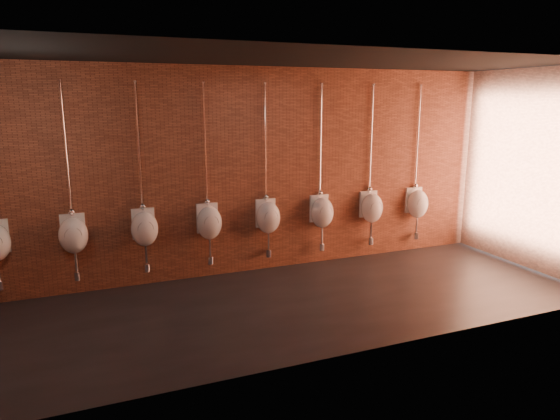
{
  "coord_description": "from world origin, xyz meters",
  "views": [
    {
      "loc": [
        -2.45,
        -5.82,
        2.69
      ],
      "look_at": [
        0.24,
        0.9,
        1.1
      ],
      "focal_mm": 32.0,
      "sensor_mm": 36.0,
      "label": 1
    }
  ],
  "objects": [
    {
      "name": "ground",
      "position": [
        0.0,
        0.0,
        0.0
      ],
      "size": [
        8.5,
        8.5,
        0.0
      ],
      "primitive_type": "plane",
      "color": "black",
      "rests_on": "ground"
    },
    {
      "name": "room_shell",
      "position": [
        0.0,
        0.0,
        2.01
      ],
      "size": [
        8.54,
        3.04,
        3.22
      ],
      "color": "black",
      "rests_on": "ground"
    },
    {
      "name": "urinal_1",
      "position": [
        -2.63,
        1.36,
        0.9
      ],
      "size": [
        0.39,
        0.34,
        2.72
      ],
      "color": "white",
      "rests_on": "ground"
    },
    {
      "name": "urinal_2",
      "position": [
        -1.68,
        1.36,
        0.9
      ],
      "size": [
        0.39,
        0.34,
        2.72
      ],
      "color": "white",
      "rests_on": "ground"
    },
    {
      "name": "urinal_3",
      "position": [
        -0.73,
        1.36,
        0.9
      ],
      "size": [
        0.39,
        0.34,
        2.72
      ],
      "color": "white",
      "rests_on": "ground"
    },
    {
      "name": "urinal_4",
      "position": [
        0.23,
        1.36,
        0.9
      ],
      "size": [
        0.39,
        0.34,
        2.72
      ],
      "color": "white",
      "rests_on": "ground"
    },
    {
      "name": "urinal_5",
      "position": [
        1.18,
        1.36,
        0.9
      ],
      "size": [
        0.39,
        0.34,
        2.72
      ],
      "color": "white",
      "rests_on": "ground"
    },
    {
      "name": "urinal_6",
      "position": [
        2.13,
        1.36,
        0.9
      ],
      "size": [
        0.39,
        0.34,
        2.72
      ],
      "color": "white",
      "rests_on": "ground"
    },
    {
      "name": "urinal_7",
      "position": [
        3.08,
        1.36,
        0.9
      ],
      "size": [
        0.39,
        0.34,
        2.72
      ],
      "color": "white",
      "rests_on": "ground"
    }
  ]
}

